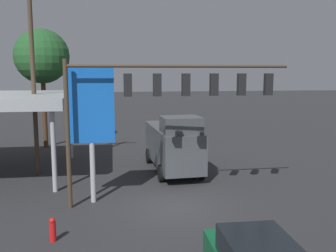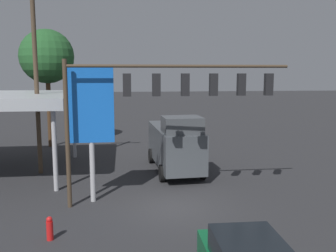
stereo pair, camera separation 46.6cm
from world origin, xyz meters
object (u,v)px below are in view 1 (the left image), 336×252
object	(u,v)px
street_tree	(42,57)
fire_hydrant	(53,230)
traffic_signal_assembly	(170,92)
delivery_truck	(173,144)
price_sign	(91,110)
utility_pole	(33,72)

from	to	relation	value
street_tree	fire_hydrant	xyz separation A→B (m)	(-3.22, 17.78, -6.76)
traffic_signal_assembly	fire_hydrant	bearing A→B (deg)	35.27
delivery_truck	price_sign	bearing A→B (deg)	-46.85
traffic_signal_assembly	delivery_truck	bearing A→B (deg)	-100.88
delivery_truck	street_tree	bearing A→B (deg)	-138.32
traffic_signal_assembly	price_sign	world-z (taller)	traffic_signal_assembly
fire_hydrant	utility_pole	bearing A→B (deg)	-76.38
utility_pole	price_sign	world-z (taller)	utility_pole
traffic_signal_assembly	utility_pole	world-z (taller)	utility_pole
street_tree	fire_hydrant	world-z (taller)	street_tree
traffic_signal_assembly	delivery_truck	world-z (taller)	traffic_signal_assembly
traffic_signal_assembly	delivery_truck	xyz separation A→B (m)	(-1.05, -5.48, -3.43)
utility_pole	delivery_truck	world-z (taller)	utility_pole
price_sign	fire_hydrant	distance (m)	5.69
traffic_signal_assembly	fire_hydrant	size ratio (longest dim) A/B	11.41
utility_pole	delivery_truck	distance (m)	9.17
price_sign	utility_pole	bearing A→B (deg)	-56.97
traffic_signal_assembly	street_tree	size ratio (longest dim) A/B	1.07
utility_pole	traffic_signal_assembly	bearing A→B (deg)	139.31
delivery_truck	fire_hydrant	xyz separation A→B (m)	(5.80, 8.84, -1.26)
delivery_truck	street_tree	world-z (taller)	street_tree
utility_pole	fire_hydrant	size ratio (longest dim) A/B	12.94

